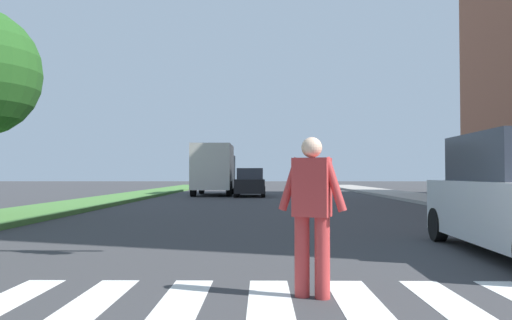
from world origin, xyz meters
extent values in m
plane|color=#38383A|center=(0.00, 30.00, 0.00)|extent=(140.00, 140.00, 0.00)
cube|color=silver|center=(-2.70, 8.73, 0.00)|extent=(0.45, 2.20, 0.01)
cube|color=silver|center=(-1.80, 8.73, 0.00)|extent=(0.45, 2.20, 0.01)
cube|color=silver|center=(-0.90, 8.73, 0.00)|extent=(0.45, 2.20, 0.01)
cube|color=silver|center=(0.00, 8.73, 0.00)|extent=(0.45, 2.20, 0.01)
cube|color=silver|center=(0.90, 8.73, 0.00)|extent=(0.45, 2.20, 0.01)
cube|color=silver|center=(1.80, 8.73, 0.00)|extent=(0.45, 2.20, 0.01)
cube|color=#477A38|center=(-7.46, 28.00, 0.07)|extent=(2.72, 64.00, 0.15)
cube|color=#9E9991|center=(8.30, 28.00, 0.07)|extent=(3.00, 64.00, 0.15)
cylinder|color=#B23333|center=(0.55, 8.97, 0.42)|extent=(0.21, 0.21, 0.85)
cylinder|color=#B23333|center=(0.34, 9.05, 0.42)|extent=(0.21, 0.21, 0.85)
cube|color=#B23333|center=(0.45, 9.01, 1.16)|extent=(0.44, 0.36, 0.62)
cylinder|color=#B23333|center=(0.67, 8.92, 1.19)|extent=(0.28, 0.18, 0.58)
cylinder|color=#B23333|center=(0.22, 9.09, 1.19)|extent=(0.28, 0.18, 0.58)
sphere|color=beige|center=(0.45, 9.01, 1.58)|extent=(0.28, 0.28, 0.22)
cylinder|color=black|center=(3.35, 13.56, 0.32)|extent=(0.24, 0.65, 0.64)
cube|color=black|center=(-0.78, 33.74, 0.62)|extent=(1.73, 4.37, 0.79)
cube|color=#2D333D|center=(-0.78, 33.53, 1.34)|extent=(1.51, 1.97, 0.65)
cylinder|color=black|center=(-1.56, 35.47, 0.32)|extent=(0.22, 0.64, 0.64)
cylinder|color=black|center=(-0.02, 35.48, 0.32)|extent=(0.22, 0.64, 0.64)
cylinder|color=black|center=(-1.54, 32.01, 0.32)|extent=(0.22, 0.64, 0.64)
cylinder|color=black|center=(0.00, 32.02, 0.32)|extent=(0.22, 0.64, 0.64)
cube|color=black|center=(-3.06, 37.48, 1.45)|extent=(2.30, 2.00, 2.20)
cube|color=beige|center=(-3.06, 34.38, 1.75)|extent=(2.30, 4.20, 2.70)
cylinder|color=black|center=(-4.11, 37.48, 0.45)|extent=(0.30, 0.90, 0.90)
cylinder|color=black|center=(-2.01, 37.48, 0.45)|extent=(0.30, 0.90, 0.90)
cylinder|color=black|center=(-4.11, 33.33, 0.45)|extent=(0.30, 0.90, 0.90)
cylinder|color=black|center=(-2.01, 33.33, 0.45)|extent=(0.30, 0.90, 0.90)
camera|label=1|loc=(-0.08, 3.65, 1.29)|focal=35.54mm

